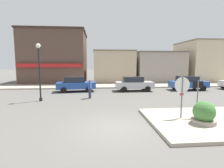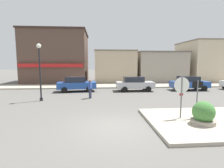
{
  "view_description": "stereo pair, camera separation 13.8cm",
  "coord_description": "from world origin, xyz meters",
  "px_view_note": "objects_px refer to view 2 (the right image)",
  "views": [
    {
      "loc": [
        -0.9,
        -7.86,
        2.96
      ],
      "look_at": [
        0.21,
        4.5,
        1.5
      ],
      "focal_mm": 28.0,
      "sensor_mm": 36.0,
      "label": 1
    },
    {
      "loc": [
        -0.76,
        -7.88,
        2.96
      ],
      "look_at": [
        0.21,
        4.5,
        1.5
      ],
      "focal_mm": 28.0,
      "sensor_mm": 36.0,
      "label": 2
    }
  ],
  "objects_px": {
    "lamp_post": "(40,64)",
    "parked_car_third": "(189,83)",
    "planter": "(203,115)",
    "pedestrian_crossing_near": "(90,88)",
    "stop_sign": "(181,92)",
    "parked_car_nearest": "(76,84)",
    "one_way_sign": "(197,95)",
    "parked_car_second": "(135,84)"
  },
  "relations": [
    {
      "from": "one_way_sign",
      "to": "lamp_post",
      "type": "bearing_deg",
      "value": 150.01
    },
    {
      "from": "lamp_post",
      "to": "pedestrian_crossing_near",
      "type": "xyz_separation_m",
      "value": [
        3.85,
        0.67,
        -2.09
      ]
    },
    {
      "from": "stop_sign",
      "to": "parked_car_nearest",
      "type": "relative_size",
      "value": 0.55
    },
    {
      "from": "pedestrian_crossing_near",
      "to": "one_way_sign",
      "type": "bearing_deg",
      "value": -47.13
    },
    {
      "from": "planter",
      "to": "pedestrian_crossing_near",
      "type": "xyz_separation_m",
      "value": [
        -5.58,
        7.19,
        0.31
      ]
    },
    {
      "from": "stop_sign",
      "to": "parked_car_second",
      "type": "bearing_deg",
      "value": 91.84
    },
    {
      "from": "one_way_sign",
      "to": "pedestrian_crossing_near",
      "type": "height_order",
      "value": "one_way_sign"
    },
    {
      "from": "stop_sign",
      "to": "one_way_sign",
      "type": "distance_m",
      "value": 0.89
    },
    {
      "from": "parked_car_third",
      "to": "pedestrian_crossing_near",
      "type": "distance_m",
      "value": 11.39
    },
    {
      "from": "stop_sign",
      "to": "pedestrian_crossing_near",
      "type": "relative_size",
      "value": 1.43
    },
    {
      "from": "planter",
      "to": "pedestrian_crossing_near",
      "type": "height_order",
      "value": "pedestrian_crossing_near"
    },
    {
      "from": "stop_sign",
      "to": "one_way_sign",
      "type": "bearing_deg",
      "value": 2.44
    },
    {
      "from": "one_way_sign",
      "to": "parked_car_nearest",
      "type": "distance_m",
      "value": 12.55
    },
    {
      "from": "planter",
      "to": "parked_car_nearest",
      "type": "bearing_deg",
      "value": 123.07
    },
    {
      "from": "parked_car_nearest",
      "to": "lamp_post",
      "type": "bearing_deg",
      "value": -116.11
    },
    {
      "from": "one_way_sign",
      "to": "parked_car_nearest",
      "type": "bearing_deg",
      "value": 126.27
    },
    {
      "from": "parked_car_second",
      "to": "stop_sign",
      "type": "bearing_deg",
      "value": -88.16
    },
    {
      "from": "one_way_sign",
      "to": "pedestrian_crossing_near",
      "type": "relative_size",
      "value": 1.3
    },
    {
      "from": "stop_sign",
      "to": "lamp_post",
      "type": "height_order",
      "value": "lamp_post"
    },
    {
      "from": "one_way_sign",
      "to": "parked_car_third",
      "type": "relative_size",
      "value": 0.52
    },
    {
      "from": "planter",
      "to": "parked_car_second",
      "type": "relative_size",
      "value": 0.31
    },
    {
      "from": "stop_sign",
      "to": "parked_car_nearest",
      "type": "xyz_separation_m",
      "value": [
        -6.55,
        10.15,
        -0.71
      ]
    },
    {
      "from": "parked_car_nearest",
      "to": "parked_car_second",
      "type": "xyz_separation_m",
      "value": [
        6.23,
        -0.17,
        0.0
      ]
    },
    {
      "from": "parked_car_nearest",
      "to": "pedestrian_crossing_near",
      "type": "relative_size",
      "value": 2.59
    },
    {
      "from": "planter",
      "to": "parked_car_third",
      "type": "height_order",
      "value": "parked_car_third"
    },
    {
      "from": "stop_sign",
      "to": "parked_car_second",
      "type": "xyz_separation_m",
      "value": [
        -0.32,
        9.98,
        -0.71
      ]
    },
    {
      "from": "planter",
      "to": "pedestrian_crossing_near",
      "type": "bearing_deg",
      "value": 127.8
    },
    {
      "from": "one_way_sign",
      "to": "planter",
      "type": "bearing_deg",
      "value": -102.68
    },
    {
      "from": "stop_sign",
      "to": "lamp_post",
      "type": "bearing_deg",
      "value": 147.44
    },
    {
      "from": "lamp_post",
      "to": "parked_car_third",
      "type": "height_order",
      "value": "lamp_post"
    },
    {
      "from": "planter",
      "to": "parked_car_second",
      "type": "distance_m",
      "value": 10.94
    },
    {
      "from": "one_way_sign",
      "to": "pedestrian_crossing_near",
      "type": "xyz_separation_m",
      "value": [
        -5.79,
        6.24,
        -0.46
      ]
    },
    {
      "from": "parked_car_nearest",
      "to": "one_way_sign",
      "type": "bearing_deg",
      "value": -53.73
    },
    {
      "from": "planter",
      "to": "parked_car_second",
      "type": "bearing_deg",
      "value": 95.11
    },
    {
      "from": "one_way_sign",
      "to": "parked_car_nearest",
      "type": "xyz_separation_m",
      "value": [
        -7.42,
        10.11,
        -0.52
      ]
    },
    {
      "from": "lamp_post",
      "to": "parked_car_third",
      "type": "xyz_separation_m",
      "value": [
        14.6,
        4.44,
        -2.15
      ]
    },
    {
      "from": "planter",
      "to": "lamp_post",
      "type": "bearing_deg",
      "value": 145.35
    },
    {
      "from": "pedestrian_crossing_near",
      "to": "planter",
      "type": "bearing_deg",
      "value": -52.2
    },
    {
      "from": "one_way_sign",
      "to": "pedestrian_crossing_near",
      "type": "bearing_deg",
      "value": 132.87
    },
    {
      "from": "planter",
      "to": "parked_car_second",
      "type": "height_order",
      "value": "parked_car_second"
    },
    {
      "from": "planter",
      "to": "parked_car_third",
      "type": "distance_m",
      "value": 12.12
    },
    {
      "from": "lamp_post",
      "to": "planter",
      "type": "bearing_deg",
      "value": -34.65
    }
  ]
}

